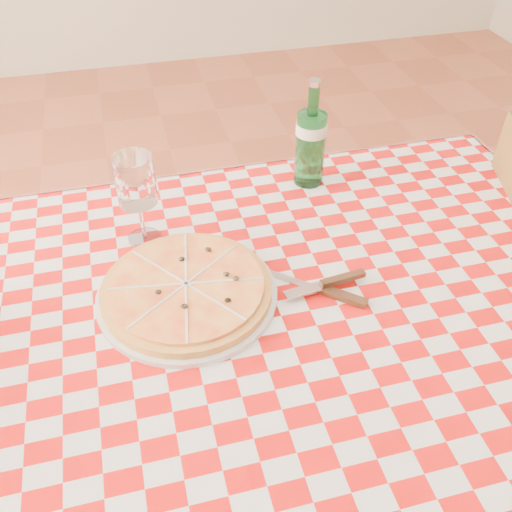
{
  "coord_description": "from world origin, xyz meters",
  "views": [
    {
      "loc": [
        -0.21,
        -0.68,
        1.48
      ],
      "look_at": [
        -0.02,
        0.06,
        0.82
      ],
      "focal_mm": 40.0,
      "sensor_mm": 36.0,
      "label": 1
    }
  ],
  "objects_px": {
    "pizza_plate": "(187,289)",
    "water_bottle": "(311,134)",
    "wine_glass": "(139,200)",
    "dining_table": "(274,338)"
  },
  "relations": [
    {
      "from": "pizza_plate",
      "to": "water_bottle",
      "type": "height_order",
      "value": "water_bottle"
    },
    {
      "from": "wine_glass",
      "to": "pizza_plate",
      "type": "bearing_deg",
      "value": -73.09
    },
    {
      "from": "water_bottle",
      "to": "pizza_plate",
      "type": "bearing_deg",
      "value": -137.27
    },
    {
      "from": "dining_table",
      "to": "water_bottle",
      "type": "xyz_separation_m",
      "value": [
        0.18,
        0.35,
        0.22
      ]
    },
    {
      "from": "dining_table",
      "to": "pizza_plate",
      "type": "bearing_deg",
      "value": 161.64
    },
    {
      "from": "dining_table",
      "to": "pizza_plate",
      "type": "xyz_separation_m",
      "value": [
        -0.15,
        0.05,
        0.12
      ]
    },
    {
      "from": "pizza_plate",
      "to": "water_bottle",
      "type": "distance_m",
      "value": 0.45
    },
    {
      "from": "pizza_plate",
      "to": "wine_glass",
      "type": "height_order",
      "value": "wine_glass"
    },
    {
      "from": "pizza_plate",
      "to": "dining_table",
      "type": "bearing_deg",
      "value": -18.36
    },
    {
      "from": "pizza_plate",
      "to": "wine_glass",
      "type": "bearing_deg",
      "value": 106.91
    }
  ]
}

